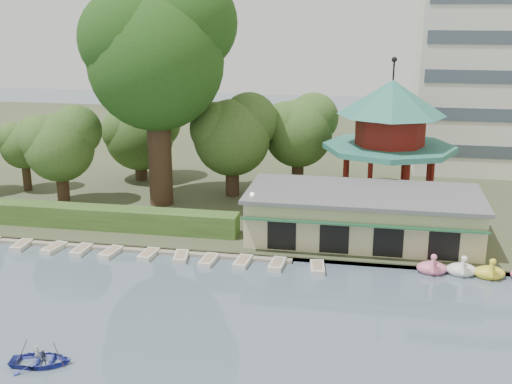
% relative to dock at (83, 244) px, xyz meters
% --- Properties ---
extents(ground_plane, '(220.00, 220.00, 0.00)m').
position_rel_dock_xyz_m(ground_plane, '(12.00, -17.20, -0.12)').
color(ground_plane, slate).
rests_on(ground_plane, ground).
extents(shore, '(220.00, 70.00, 0.40)m').
position_rel_dock_xyz_m(shore, '(12.00, 34.80, 0.08)').
color(shore, '#424930').
rests_on(shore, ground).
extents(embankment, '(220.00, 0.60, 0.30)m').
position_rel_dock_xyz_m(embankment, '(12.00, 0.10, 0.03)').
color(embankment, gray).
rests_on(embankment, ground).
extents(dock, '(34.00, 1.60, 0.24)m').
position_rel_dock_xyz_m(dock, '(0.00, 0.00, 0.00)').
color(dock, gray).
rests_on(dock, ground).
extents(boathouse, '(18.60, 9.39, 3.90)m').
position_rel_dock_xyz_m(boathouse, '(22.00, 4.77, 2.25)').
color(boathouse, '#BAB789').
rests_on(boathouse, shore).
extents(pavilion, '(12.40, 12.40, 13.50)m').
position_rel_dock_xyz_m(pavilion, '(24.00, 14.80, 7.36)').
color(pavilion, '#BAB789').
rests_on(pavilion, shore).
extents(hedge, '(30.00, 2.00, 1.80)m').
position_rel_dock_xyz_m(hedge, '(-3.00, 3.30, 1.18)').
color(hedge, '#3C5D25').
rests_on(hedge, shore).
extents(lamp_post, '(0.36, 0.36, 4.28)m').
position_rel_dock_xyz_m(lamp_post, '(13.50, 1.80, 3.22)').
color(lamp_post, black).
rests_on(lamp_post, shore).
extents(big_tree, '(13.46, 12.55, 21.23)m').
position_rel_dock_xyz_m(big_tree, '(3.17, 11.00, 14.59)').
color(big_tree, '#3A281C').
rests_on(big_tree, shore).
extents(small_trees, '(40.04, 17.00, 10.12)m').
position_rel_dock_xyz_m(small_trees, '(0.94, 14.92, 6.08)').
color(small_trees, '#3A281C').
rests_on(small_trees, shore).
extents(swan_boats, '(12.67, 2.07, 1.92)m').
position_rel_dock_xyz_m(swan_boats, '(32.29, -0.59, 0.28)').
color(swan_boats, pink).
rests_on(swan_boats, ground).
extents(moored_rowboats, '(34.96, 2.78, 0.36)m').
position_rel_dock_xyz_m(moored_rowboats, '(1.92, -1.41, 0.06)').
color(moored_rowboats, silver).
rests_on(moored_rowboats, ground).
extents(rowboat_with_passengers, '(5.14, 4.11, 2.01)m').
position_rel_dock_xyz_m(rowboat_with_passengers, '(5.59, -17.07, 0.36)').
color(rowboat_with_passengers, '#2F39A2').
rests_on(rowboat_with_passengers, ground).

